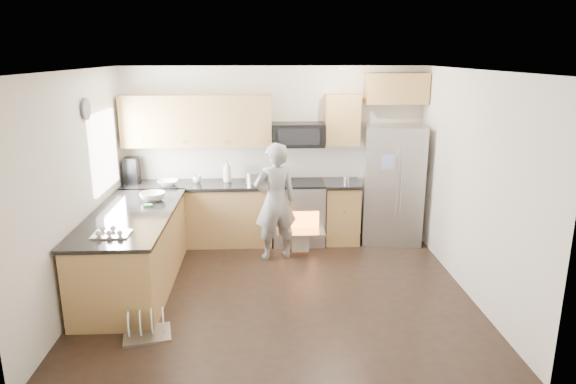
{
  "coord_description": "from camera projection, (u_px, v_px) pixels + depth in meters",
  "views": [
    {
      "loc": [
        -0.16,
        -5.67,
        2.78
      ],
      "look_at": [
        0.14,
        0.5,
        1.1
      ],
      "focal_mm": 32.0,
      "sensor_mm": 36.0,
      "label": 1
    }
  ],
  "objects": [
    {
      "name": "back_cabinet_run",
      "position": [
        235.0,
        180.0,
        7.6
      ],
      "size": [
        4.45,
        0.64,
        2.5
      ],
      "color": "#AB7B44",
      "rests_on": "ground"
    },
    {
      "name": "room_shell",
      "position": [
        274.0,
        154.0,
        5.77
      ],
      "size": [
        4.54,
        4.04,
        2.62
      ],
      "color": "beige",
      "rests_on": "ground"
    },
    {
      "name": "dish_rack",
      "position": [
        147.0,
        329.0,
        5.19
      ],
      "size": [
        0.53,
        0.46,
        0.29
      ],
      "rotation": [
        0.0,
        0.0,
        0.21
      ],
      "color": "#B7B7BC",
      "rests_on": "ground"
    },
    {
      "name": "peninsula",
      "position": [
        134.0,
        250.0,
        6.23
      ],
      "size": [
        0.96,
        2.36,
        1.03
      ],
      "color": "#AB7B44",
      "rests_on": "ground"
    },
    {
      "name": "person",
      "position": [
        275.0,
        202.0,
        7.01
      ],
      "size": [
        0.68,
        0.54,
        1.63
      ],
      "primitive_type": "imported",
      "rotation": [
        0.0,
        0.0,
        3.42
      ],
      "color": "gray",
      "rests_on": "ground"
    },
    {
      "name": "ground",
      "position": [
        278.0,
        291.0,
        6.19
      ],
      "size": [
        4.5,
        4.5,
        0.0
      ],
      "primitive_type": "plane",
      "color": "black",
      "rests_on": "ground"
    },
    {
      "name": "refrigerator",
      "position": [
        393.0,
        184.0,
        7.69
      ],
      "size": [
        0.95,
        0.79,
        1.76
      ],
      "rotation": [
        0.0,
        0.0,
        -0.15
      ],
      "color": "#B7B7BC",
      "rests_on": "ground"
    },
    {
      "name": "stove_range",
      "position": [
        298.0,
        198.0,
        7.67
      ],
      "size": [
        0.76,
        0.97,
        1.79
      ],
      "color": "#B7B7BC",
      "rests_on": "ground"
    }
  ]
}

